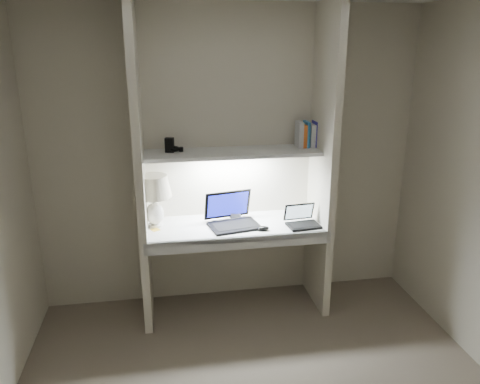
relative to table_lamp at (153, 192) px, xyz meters
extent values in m
cube|color=beige|center=(0.64, 0.20, 0.19)|extent=(3.20, 0.01, 2.50)
cube|color=beige|center=(-0.09, -0.07, 0.19)|extent=(0.06, 0.55, 2.50)
cube|color=beige|center=(1.37, -0.07, 0.19)|extent=(0.06, 0.55, 2.50)
cube|color=white|center=(0.64, -0.07, -0.31)|extent=(1.40, 0.55, 0.04)
cube|color=silver|center=(0.64, -0.33, -0.34)|extent=(1.46, 0.03, 0.10)
cube|color=silver|center=(0.64, 0.02, 0.29)|extent=(1.40, 0.36, 0.03)
cube|color=white|center=(0.64, 0.02, 0.27)|extent=(0.60, 0.04, 0.02)
cylinder|color=white|center=(0.00, 0.00, -0.28)|extent=(0.11, 0.11, 0.02)
ellipsoid|color=white|center=(0.00, 0.00, -0.18)|extent=(0.15, 0.15, 0.18)
cylinder|color=white|center=(0.00, 0.00, -0.07)|extent=(0.02, 0.02, 0.08)
sphere|color=#FFD899|center=(0.00, 0.00, 0.00)|extent=(0.04, 0.04, 0.04)
cube|color=black|center=(0.63, -0.13, -0.28)|extent=(0.44, 0.34, 0.02)
cube|color=black|center=(0.63, -0.13, -0.27)|extent=(0.36, 0.25, 0.00)
cube|color=black|center=(0.60, 0.04, -0.15)|extent=(0.40, 0.15, 0.25)
cube|color=#1822CF|center=(0.60, 0.03, -0.15)|extent=(0.35, 0.12, 0.20)
cube|color=black|center=(1.18, -0.21, -0.28)|extent=(0.27, 0.20, 0.02)
cube|color=black|center=(1.18, -0.21, -0.27)|extent=(0.23, 0.14, 0.00)
cube|color=black|center=(1.17, -0.10, -0.20)|extent=(0.26, 0.08, 0.15)
cube|color=silver|center=(1.18, -0.11, -0.20)|extent=(0.23, 0.06, 0.12)
cube|color=silver|center=(0.67, 0.10, -0.22)|extent=(0.11, 0.09, 0.13)
ellipsoid|color=black|center=(0.85, -0.23, -0.27)|extent=(0.10, 0.07, 0.04)
torus|color=black|center=(0.49, -0.03, -0.28)|extent=(0.13, 0.13, 0.01)
cube|color=gold|center=(0.00, -0.08, -0.29)|extent=(0.09, 0.09, 0.00)
cube|color=silver|center=(1.37, 0.08, 0.40)|extent=(0.03, 0.14, 0.19)
cube|color=#2C269B|center=(1.35, 0.08, 0.41)|extent=(0.04, 0.14, 0.21)
cube|color=white|center=(1.31, 0.08, 0.40)|extent=(0.04, 0.14, 0.19)
cube|color=#2B7DBE|center=(1.27, 0.08, 0.41)|extent=(0.02, 0.14, 0.21)
cube|color=orange|center=(1.24, 0.08, 0.40)|extent=(0.03, 0.14, 0.19)
cube|color=#BBBDC1|center=(1.21, 0.08, 0.41)|extent=(0.04, 0.14, 0.21)
cube|color=black|center=(0.14, 0.06, 0.36)|extent=(0.08, 0.06, 0.11)
ellipsoid|color=black|center=(0.17, 0.07, 0.33)|extent=(0.13, 0.11, 0.05)
camera|label=1|loc=(0.09, -3.60, 1.14)|focal=35.00mm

